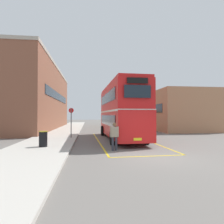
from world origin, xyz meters
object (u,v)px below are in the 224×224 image
(single_deck_bus, at_px, (121,118))
(pedestrian_boarding, at_px, (114,134))
(double_decker_bus, at_px, (121,111))
(bus_stop_sign, at_px, (71,120))
(litter_bin, at_px, (43,139))

(single_deck_bus, distance_m, pedestrian_boarding, 26.26)
(double_decker_bus, height_order, bus_stop_sign, double_decker_bus)
(litter_bin, bearing_deg, double_decker_bus, 37.40)
(double_decker_bus, relative_size, pedestrian_boarding, 6.28)
(pedestrian_boarding, xyz_separation_m, litter_bin, (-4.37, 1.11, -0.34))
(single_deck_bus, bearing_deg, litter_bin, -110.39)
(double_decker_bus, xyz_separation_m, pedestrian_boarding, (-1.30, -5.45, -1.54))
(double_decker_bus, distance_m, pedestrian_boarding, 5.81)
(bus_stop_sign, bearing_deg, single_deck_bus, 68.42)
(double_decker_bus, height_order, single_deck_bus, double_decker_bus)
(double_decker_bus, height_order, litter_bin, double_decker_bus)
(single_deck_bus, relative_size, litter_bin, 9.56)
(pedestrian_boarding, relative_size, bus_stop_sign, 0.64)
(pedestrian_boarding, height_order, bus_stop_sign, bus_stop_sign)
(pedestrian_boarding, xyz_separation_m, bus_stop_sign, (-3.05, 5.92, 0.75))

